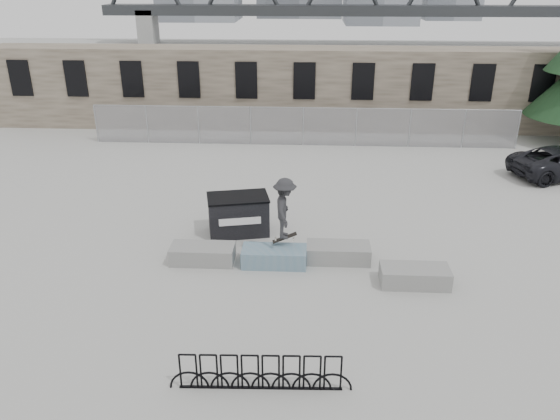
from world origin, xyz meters
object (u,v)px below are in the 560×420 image
object	(u,v)px
planter_far_left	(203,253)
bike_rack	(260,373)
skateboarder	(285,209)
planter_center_left	(274,256)
planter_center_right	(338,252)
planter_offset	(415,275)
dumpster	(238,214)

from	to	relation	value
planter_far_left	bike_rack	size ratio (longest dim) A/B	0.50
skateboarder	planter_center_left	bearing A→B (deg)	131.16
bike_rack	skateboarder	bearing A→B (deg)	87.50
planter_far_left	planter_center_right	size ratio (longest dim) A/B	1.00
bike_rack	skateboarder	xyz separation A→B (m)	(0.26, 5.85, 1.35)
planter_center_right	skateboarder	xyz separation A→B (m)	(-1.70, -0.07, 1.49)
planter_far_left	planter_offset	distance (m)	6.53
planter_center_left	bike_rack	bearing A→B (deg)	-89.44
planter_far_left	planter_center_right	xyz separation A→B (m)	(4.28, 0.31, 0.00)
planter_center_left	planter_center_right	distance (m)	2.04
planter_center_left	bike_rack	distance (m)	5.57
planter_far_left	dumpster	distance (m)	2.35
planter_center_left	bike_rack	xyz separation A→B (m)	(0.05, -5.57, 0.14)
planter_center_right	bike_rack	xyz separation A→B (m)	(-1.95, -5.93, 0.14)
planter_center_right	skateboarder	size ratio (longest dim) A/B	0.94
planter_offset	dumpster	size ratio (longest dim) A/B	0.87
dumpster	skateboarder	distance (m)	2.79
skateboarder	planter_center_right	bearing A→B (deg)	-89.35
skateboarder	dumpster	bearing A→B (deg)	39.87
planter_center_left	planter_offset	xyz separation A→B (m)	(4.18, -0.96, 0.00)
planter_far_left	skateboarder	xyz separation A→B (m)	(2.58, 0.24, 1.49)
planter_center_left	dumpster	size ratio (longest dim) A/B	0.87
bike_rack	skateboarder	world-z (taller)	skateboarder
dumpster	skateboarder	world-z (taller)	skateboarder
planter_center_right	planter_offset	size ratio (longest dim) A/B	1.00
planter_far_left	planter_offset	world-z (taller)	same
dumpster	bike_rack	bearing A→B (deg)	-91.89
planter_center_left	skateboarder	size ratio (longest dim) A/B	0.94
planter_far_left	planter_center_left	xyz separation A→B (m)	(2.27, -0.05, 0.00)
planter_center_right	bike_rack	distance (m)	6.24
planter_offset	bike_rack	bearing A→B (deg)	-131.87
planter_offset	skateboarder	world-z (taller)	skateboarder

